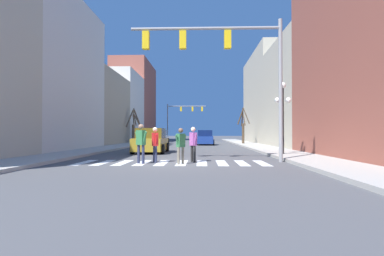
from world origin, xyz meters
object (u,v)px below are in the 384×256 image
object	(u,v)px
pedestrian_on_left_sidewalk	(141,140)
street_tree_left_mid	(134,126)
car_at_intersection	(160,137)
pedestrian_on_right_sidewalk	(155,142)
car_parked_right_near	(205,138)
pedestrian_near_right_corner	(193,141)
street_lamp_right_corner	(283,103)
traffic_signal_far	(182,113)
traffic_signal_near	(225,56)
car_driving_toward_lane	(151,141)
street_tree_right_near	(243,127)
pedestrian_waiting_at_curb	(181,143)

from	to	relation	value
pedestrian_on_left_sidewalk	street_tree_left_mid	size ratio (longest dim) A/B	0.41
car_at_intersection	pedestrian_on_right_sidewalk	size ratio (longest dim) A/B	2.59
car_parked_right_near	pedestrian_near_right_corner	distance (m)	19.98
street_lamp_right_corner	car_parked_right_near	size ratio (longest dim) A/B	0.99
street_tree_left_mid	traffic_signal_far	bearing A→B (deg)	76.24
traffic_signal_near	street_tree_left_mid	distance (m)	24.93
car_driving_toward_lane	street_tree_right_near	xyz separation A→B (m)	(8.27, 14.40, 1.31)
traffic_signal_far	pedestrian_near_right_corner	distance (m)	42.49
pedestrian_on_left_sidewalk	street_tree_right_near	bearing A→B (deg)	108.52
pedestrian_waiting_at_curb	street_tree_right_near	xyz separation A→B (m)	(5.71, 21.83, 1.16)
street_lamp_right_corner	car_parked_right_near	xyz separation A→B (m)	(-4.32, 16.38, -2.33)
car_parked_right_near	pedestrian_on_right_sidewalk	bearing A→B (deg)	172.87
traffic_signal_far	car_at_intersection	bearing A→B (deg)	-95.40
traffic_signal_far	pedestrian_near_right_corner	world-z (taller)	traffic_signal_far
car_driving_toward_lane	street_tree_left_mid	distance (m)	17.31
traffic_signal_far	car_driving_toward_lane	bearing A→B (deg)	-89.56
car_parked_right_near	pedestrian_near_right_corner	size ratio (longest dim) A/B	2.57
traffic_signal_near	street_tree_right_near	world-z (taller)	traffic_signal_near
street_lamp_right_corner	pedestrian_on_right_sidewalk	distance (m)	8.14
car_parked_right_near	pedestrian_waiting_at_curb	distance (m)	20.92
car_driving_toward_lane	street_tree_left_mid	xyz separation A→B (m)	(-4.96, 16.51, 1.47)
pedestrian_near_right_corner	pedestrian_waiting_at_curb	distance (m)	1.05
street_tree_right_near	street_lamp_right_corner	bearing A→B (deg)	-90.27
traffic_signal_near	pedestrian_near_right_corner	size ratio (longest dim) A/B	4.37
traffic_signal_far	pedestrian_on_right_sidewalk	world-z (taller)	traffic_signal_far
car_at_intersection	pedestrian_on_right_sidewalk	distance (m)	25.03
traffic_signal_far	car_parked_right_near	bearing A→B (deg)	-79.42
car_parked_right_near	pedestrian_on_left_sidewalk	world-z (taller)	pedestrian_on_left_sidewalk
car_driving_toward_lane	pedestrian_near_right_corner	world-z (taller)	car_driving_toward_lane
car_parked_right_near	street_tree_right_near	bearing A→B (deg)	-77.70
car_driving_toward_lane	car_parked_right_near	size ratio (longest dim) A/B	1.02
car_parked_right_near	car_at_intersection	xyz separation A→B (m)	(-5.81, 4.60, 0.05)
car_driving_toward_lane	car_at_intersection	distance (m)	18.14
street_tree_right_near	traffic_signal_far	bearing A→B (deg)	111.92
street_lamp_right_corner	street_tree_right_near	bearing A→B (deg)	89.73
car_driving_toward_lane	traffic_signal_near	bearing A→B (deg)	35.89
car_parked_right_near	pedestrian_on_left_sidewalk	xyz separation A→B (m)	(-3.09, -20.68, 0.26)
car_driving_toward_lane	pedestrian_on_right_sidewalk	world-z (taller)	car_driving_toward_lane
car_at_intersection	pedestrian_near_right_corner	bearing A→B (deg)	-168.44
traffic_signal_near	street_tree_left_mid	bearing A→B (deg)	112.67
car_driving_toward_lane	car_at_intersection	xyz separation A→B (m)	(-1.94, 18.04, 0.04)
car_at_intersection	pedestrian_on_left_sidewalk	bearing A→B (deg)	-173.85
traffic_signal_near	car_at_intersection	xyz separation A→B (m)	(-6.54, 24.39, -4.17)
car_at_intersection	pedestrian_waiting_at_curb	size ratio (longest dim) A/B	2.68
pedestrian_near_right_corner	pedestrian_on_right_sidewalk	world-z (taller)	pedestrian_near_right_corner
car_at_intersection	street_tree_right_near	size ratio (longest dim) A/B	1.01
car_driving_toward_lane	pedestrian_on_left_sidewalk	world-z (taller)	pedestrian_on_left_sidewalk
car_driving_toward_lane	street_tree_right_near	distance (m)	16.66
pedestrian_near_right_corner	street_tree_right_near	xyz separation A→B (m)	(5.19, 20.93, 1.12)
street_lamp_right_corner	street_tree_right_near	world-z (taller)	street_tree_right_near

